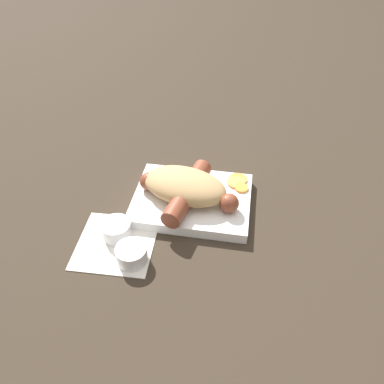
# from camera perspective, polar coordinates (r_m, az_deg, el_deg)

# --- Properties ---
(ground_plane) EXTENTS (3.00, 3.00, 0.00)m
(ground_plane) POSITION_cam_1_polar(r_m,az_deg,el_deg) (0.68, 0.00, -1.87)
(ground_plane) COLOR #33281E
(food_tray) EXTENTS (0.21, 0.16, 0.02)m
(food_tray) POSITION_cam_1_polar(r_m,az_deg,el_deg) (0.68, 0.00, -1.26)
(food_tray) COLOR white
(food_tray) RESTS_ON ground_plane
(bread_roll) EXTENTS (0.17, 0.12, 0.05)m
(bread_roll) POSITION_cam_1_polar(r_m,az_deg,el_deg) (0.65, -1.17, 0.89)
(bread_roll) COLOR tan
(bread_roll) RESTS_ON food_tray
(sausage) EXTENTS (0.18, 0.15, 0.03)m
(sausage) POSITION_cam_1_polar(r_m,az_deg,el_deg) (0.65, -0.64, 0.02)
(sausage) COLOR brown
(sausage) RESTS_ON food_tray
(pickled_veggies) EXTENTS (0.05, 0.07, 0.00)m
(pickled_veggies) POSITION_cam_1_polar(r_m,az_deg,el_deg) (0.70, 7.00, 1.44)
(pickled_veggies) COLOR orange
(pickled_veggies) RESTS_ON food_tray
(napkin) EXTENTS (0.13, 0.13, 0.00)m
(napkin) POSITION_cam_1_polar(r_m,az_deg,el_deg) (0.63, -11.51, -7.61)
(napkin) COLOR white
(napkin) RESTS_ON ground_plane
(condiment_cup_near) EXTENTS (0.05, 0.05, 0.03)m
(condiment_cup_near) POSITION_cam_1_polar(r_m,az_deg,el_deg) (0.63, -11.41, -5.77)
(condiment_cup_near) COLOR white
(condiment_cup_near) RESTS_ON ground_plane
(condiment_cup_far) EXTENTS (0.05, 0.05, 0.03)m
(condiment_cup_far) POSITION_cam_1_polar(r_m,az_deg,el_deg) (0.60, -9.14, -9.50)
(condiment_cup_far) COLOR white
(condiment_cup_far) RESTS_ON ground_plane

